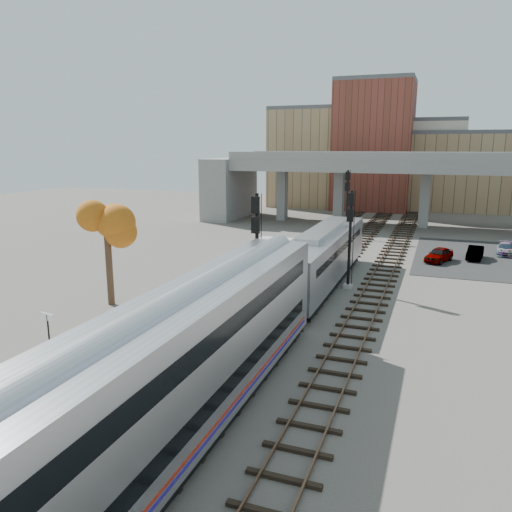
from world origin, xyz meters
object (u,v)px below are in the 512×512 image
Objects in this scene: signal_mast_near at (257,256)px; signal_mast_far at (347,203)px; signal_mast_mid at (350,240)px; car_b at (475,253)px; coach at (165,381)px; locomotive at (322,256)px; tree at (107,228)px; car_c at (506,249)px; car_a at (439,255)px.

signal_mast_far is (-0.00, 29.72, 0.01)m from signal_mast_near.
signal_mast_mid is 1.99× the size of car_b.
coach reaches higher than car_b.
signal_mast_mid is at bearing -2.34° from locomotive.
tree reaches higher than car_c.
signal_mast_far reaches higher than coach.
car_b is 4.32m from car_c.
signal_mast_near reaches higher than car_a.
car_a is at bearing 62.42° from signal_mast_near.
car_a is (10.26, -10.08, -3.18)m from signal_mast_far.
coach is at bearing -82.35° from car_a.
signal_mast_far is 15.83m from car_b.
car_b is at bearing 58.58° from signal_mast_near.
car_a is at bearing -44.47° from signal_mast_far.
signal_mast_near is at bearing -116.34° from signal_mast_mid.
locomotive is 17.70m from car_b.
locomotive is 2.51× the size of signal_mast_near.
signal_mast_far is (-2.10, 43.97, 1.07)m from coach.
car_b is at bearing 44.47° from tree.
locomotive is 15.45m from tree.
tree reaches higher than locomotive.
car_b is (11.28, 36.14, -2.16)m from coach.
signal_mast_mid reaches higher than tree.
signal_mast_far reaches higher than car_b.
signal_mast_near is (-2.10, 14.24, 1.06)m from coach.
locomotive reaches higher than car_a.
signal_mast_mid is 1.90× the size of car_a.
signal_mast_near is at bearing 98.39° from coach.
car_a is (6.16, 11.37, -2.91)m from signal_mast_mid.
signal_mast_mid is at bearing -116.28° from car_b.
signal_mast_far reaches higher than car_c.
signal_mast_near is 1.10× the size of tree.
car_a is 8.12m from car_c.
coach reaches higher than car_c.
signal_mast_far is 32.26m from tree.
car_c is at bearing 56.45° from car_b.
locomotive is 2.51× the size of signal_mast_far.
locomotive is 0.76× the size of coach.
signal_mast_far reaches higher than signal_mast_mid.
signal_mast_mid is at bearing -79.18° from signal_mast_far.
car_b is 0.95× the size of car_c.
signal_mast_mid reaches higher than car_b.
signal_mast_near is at bearing -96.38° from car_a.
car_a is (10.26, 19.65, -3.17)m from signal_mast_near.
signal_mast_near is 2.00× the size of car_a.
coach is 3.29× the size of signal_mast_far.
coach is at bearing -90.00° from locomotive.
car_c is at bearing -15.77° from signal_mast_far.
car_b is (13.38, 21.90, -3.22)m from signal_mast_near.
car_a is at bearing 54.12° from locomotive.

